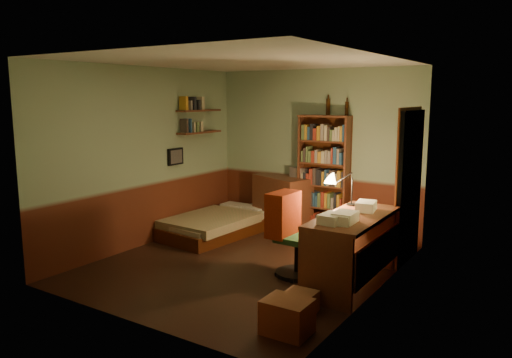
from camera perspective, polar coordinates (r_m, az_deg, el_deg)
The scene contains 24 objects.
floor at distance 6.64m, azimuth -1.19°, elevation -9.79°, with size 3.50×4.00×0.02m, color black.
ceiling at distance 6.28m, azimuth -1.27°, elevation 13.39°, with size 3.50×4.00×0.02m, color silver.
wall_back at distance 8.06m, azimuth 6.82°, elevation 3.13°, with size 3.50×0.02×2.60m, color gray.
wall_left at distance 7.45m, azimuth -12.51°, elevation 2.46°, with size 0.02×4.00×2.60m, color gray.
wall_right at distance 5.55m, azimuth 13.99°, elevation 0.06°, with size 0.02×4.00×2.60m, color gray.
wall_front at distance 4.82m, azimuth -14.74°, elevation -1.36°, with size 3.50×0.02×2.60m, color gray.
doorway at distance 6.84m, azimuth 17.14°, elevation -0.90°, with size 0.06×0.90×2.00m, color black.
door_trim at distance 6.85m, azimuth 16.86°, elevation -0.87°, with size 0.02×0.98×2.08m, color #3D1909.
bed at distance 7.98m, azimuth -4.38°, elevation -4.38°, with size 0.99×1.84×0.55m, color #728150.
dresser at distance 8.20m, azimuth 3.01°, elevation -2.77°, with size 1.00×0.50×0.89m, color #562B1A.
mini_stereo at distance 8.09m, azimuth 5.16°, elevation 0.80°, with size 0.29×0.23×0.16m, color #B2B2B7.
bookshelf at distance 7.87m, azimuth 7.69°, elevation 0.35°, with size 0.81×0.25×1.89m, color #562B1A.
bottle_left at distance 7.87m, azimuth 8.25°, elevation 8.17°, with size 0.07×0.07×0.25m, color black.
bottle_right at distance 7.75m, azimuth 10.33°, elevation 7.93°, with size 0.05×0.05×0.21m, color black.
desk at distance 5.95m, azimuth 11.00°, elevation -8.00°, with size 0.64×1.54×0.83m, color #562B1A.
paper_stack at distance 6.08m, azimuth 12.46°, elevation -3.05°, with size 0.21×0.29×0.12m, color silver.
desk_lamp at distance 6.31m, azimuth 10.95°, elevation -0.17°, with size 0.19×0.19×0.63m, color black.
office_chair at distance 6.10m, azimuth 4.72°, elevation -6.42°, with size 0.51×0.45×1.03m, color #254F27.
red_jacket at distance 5.93m, azimuth 3.10°, elevation 0.95°, with size 0.25×0.46×0.55m, color #9E2B0E.
wall_shelf_lower at distance 8.16m, azimuth -6.47°, elevation 5.33°, with size 0.20×0.90×0.03m, color #562B1A.
wall_shelf_upper at distance 8.14m, azimuth -6.52°, elevation 7.78°, with size 0.20×0.90×0.03m, color #562B1A.
framed_picture at distance 7.86m, azimuth -9.19°, elevation 2.55°, with size 0.04×0.32×0.26m, color black.
cardboard_box_a at distance 4.80m, azimuth 3.58°, elevation -15.42°, with size 0.43×0.35×0.32m, color brown.
cardboard_box_b at distance 5.26m, azimuth 5.19°, elevation -13.77°, with size 0.31×0.25×0.22m, color brown.
Camera 1 is at (3.52, -5.19, 2.18)m, focal length 35.00 mm.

